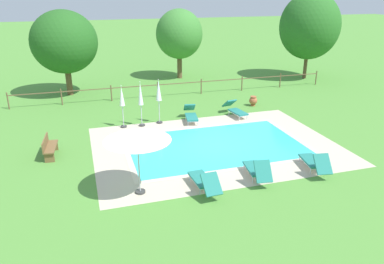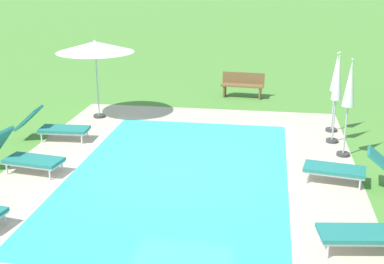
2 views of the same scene
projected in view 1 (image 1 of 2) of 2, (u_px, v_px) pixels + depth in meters
name	position (u px, v px, depth m)	size (l,w,h in m)	color
ground_plane	(215.00, 145.00, 17.38)	(160.00, 160.00, 0.00)	#518E38
pool_deck_paving	(215.00, 145.00, 17.38)	(11.10, 8.07, 0.01)	beige
swimming_pool_water	(215.00, 145.00, 17.38)	(7.89, 4.85, 0.01)	#38C6D1
pool_coping_rim	(215.00, 145.00, 17.38)	(8.37, 5.33, 0.01)	beige
sun_lounger_north_near_steps	(315.00, 162.00, 14.83)	(0.92, 1.99, 0.94)	#237A70
sun_lounger_north_mid	(204.00, 181.00, 13.39)	(0.71, 1.98, 0.90)	#237A70
sun_lounger_north_far	(235.00, 110.00, 21.34)	(0.88, 2.06, 0.85)	#237A70
sun_lounger_north_end	(257.00, 170.00, 14.19)	(0.85, 1.92, 0.99)	#237A70
sun_lounger_south_near_corner	(191.00, 114.00, 20.53)	(0.94, 2.07, 0.85)	#237A70
patio_umbrella_open_foreground	(137.00, 136.00, 12.57)	(2.33, 2.33, 2.39)	#383838
patio_umbrella_closed_row_west	(141.00, 97.00, 19.30)	(0.32, 0.32, 2.43)	#383838
patio_umbrella_closed_row_mid_west	(122.00, 99.00, 19.14)	(0.32, 0.32, 2.26)	#383838
patio_umbrella_closed_row_centre	(159.00, 93.00, 19.70)	(0.32, 0.32, 2.44)	#383838
wooden_bench_lawn_side	(49.00, 146.00, 16.09)	(0.57, 1.53, 0.87)	brown
terracotta_urn_near_fence	(253.00, 101.00, 23.19)	(0.50, 0.50, 0.61)	#A85B38
perimeter_fence	(180.00, 86.00, 25.33)	(21.57, 0.08, 1.05)	brown
tree_far_west	(310.00, 26.00, 29.12)	(4.67, 4.67, 6.69)	brown
tree_west_mid	(64.00, 42.00, 24.51)	(4.33, 4.33, 5.63)	brown
tree_centre	(179.00, 34.00, 29.37)	(3.68, 3.68, 5.44)	brown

